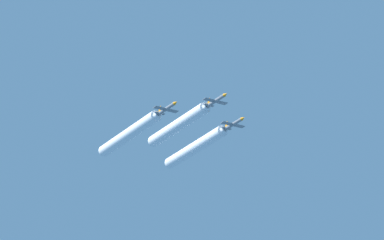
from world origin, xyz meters
TOP-DOWN VIEW (x-y plane):
  - jet_lead at (-0.43, 8.24)m, footprint 7.85×11.43m
  - jet_left_wingman at (-11.67, 0.02)m, footprint 7.85×11.43m
  - jet_right_wingman at (11.69, -0.12)m, footprint 7.85×11.43m
  - smoke_trail_lead at (-0.43, -13.78)m, footprint 3.65×33.54m
  - smoke_trail_left_wingman at (-11.67, -22.42)m, footprint 3.65×34.39m
  - smoke_trail_right_wingman at (11.69, -23.22)m, footprint 3.65×35.72m

SIDE VIEW (x-z plane):
  - smoke_trail_left_wingman at x=-11.67m, z-range 171.54..175.19m
  - jet_left_wingman at x=-11.67m, z-range 172.02..174.76m
  - smoke_trail_right_wingman at x=11.69m, z-range 171.64..175.29m
  - jet_right_wingman at x=11.69m, z-range 172.12..174.86m
  - smoke_trail_lead at x=-0.43m, z-range 173.82..177.47m
  - jet_lead at x=-0.43m, z-range 174.30..177.05m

